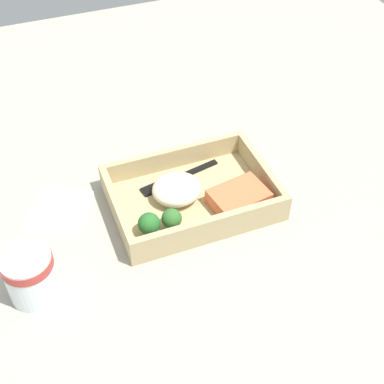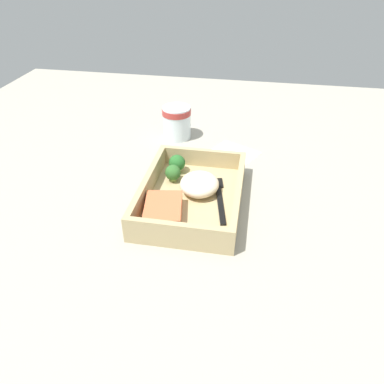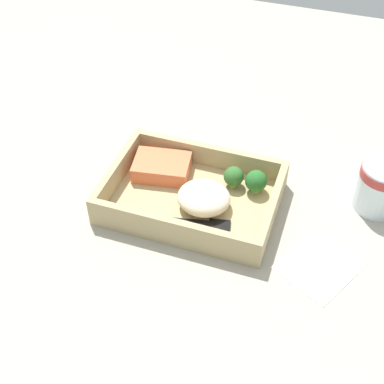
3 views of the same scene
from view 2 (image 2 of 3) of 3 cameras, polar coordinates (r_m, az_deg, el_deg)
name	(u,v)px [view 2 (image 2 of 3)]	position (r cm, az deg, el deg)	size (l,w,h in cm)	color
ground_plane	(192,207)	(77.77, 0.00, -2.24)	(160.00, 160.00, 2.00)	#A29D8D
takeout_tray	(192,200)	(76.82, 0.00, -1.29)	(28.06, 19.74, 1.20)	tan
tray_rim	(192,190)	(75.30, 0.00, 0.34)	(28.06, 19.74, 4.07)	tan
salmon_fillet	(163,211)	(70.91, -4.40, -2.86)	(9.55, 6.87, 2.87)	#E46B41
mashed_potatoes	(199,184)	(77.14, 1.15, 1.21)	(8.69, 8.07, 3.96)	beige
broccoli_floret_1	(177,163)	(83.91, -2.30, 4.41)	(3.69, 3.69, 4.17)	#8AAF5F
broccoli_floret_2	(173,173)	(80.79, -2.93, 2.94)	(3.40, 3.40, 3.85)	#89AF59
fork	(219,197)	(76.66, 4.20, -0.72)	(15.81, 4.75, 0.44)	black
paper_cup	(177,121)	(101.12, -2.35, 10.79)	(7.61, 7.61, 8.60)	white
receipt_slip	(233,153)	(95.29, 6.24, 5.88)	(9.69, 11.14, 0.24)	white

